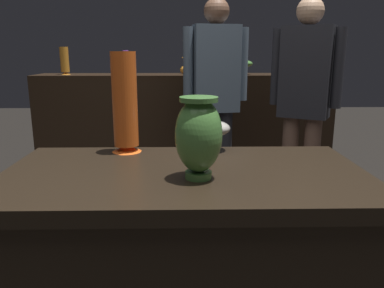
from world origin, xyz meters
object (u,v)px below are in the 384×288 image
object	(u,v)px
visitor_near_right	(305,97)
visitor_center_back	(216,92)
shelf_vase_center	(184,69)
vase_tall_behind	(214,129)
shelf_vase_far_right	(302,65)
vase_left_accent	(126,104)
shelf_vase_right	(244,64)
vase_centerpiece	(199,135)
shelf_vase_far_left	(65,61)
shelf_vase_left	(126,67)

from	to	relation	value
visitor_near_right	visitor_center_back	xyz separation A→B (m)	(-0.58, 0.21, 0.01)
shelf_vase_center	vase_tall_behind	bearing A→B (deg)	-86.67
shelf_vase_far_right	visitor_center_back	distance (m)	1.06
shelf_vase_center	vase_left_accent	bearing A→B (deg)	-96.51
shelf_vase_right	shelf_vase_center	world-z (taller)	shelf_vase_center
vase_centerpiece	shelf_vase_right	bearing A→B (deg)	77.97
shelf_vase_far_left	shelf_vase_left	bearing A→B (deg)	8.68
shelf_vase_far_right	visitor_center_back	bearing A→B (deg)	-140.86
shelf_vase_center	visitor_center_back	bearing A→B (deg)	-72.52
visitor_near_right	visitor_center_back	world-z (taller)	visitor_center_back
shelf_vase_center	vase_centerpiece	bearing A→B (deg)	-88.95
vase_tall_behind	shelf_vase_left	world-z (taller)	shelf_vase_left
vase_tall_behind	shelf_vase_right	world-z (taller)	shelf_vase_right
visitor_near_right	shelf_vase_center	bearing A→B (deg)	-19.10
vase_centerpiece	visitor_center_back	bearing A→B (deg)	83.56
shelf_vase_far_right	vase_centerpiece	bearing A→B (deg)	-113.68
vase_centerpiece	vase_tall_behind	distance (m)	0.36
visitor_near_right	visitor_center_back	size ratio (longest dim) A/B	0.99
visitor_near_right	vase_left_accent	bearing A→B (deg)	75.79
vase_tall_behind	shelf_vase_far_right	distance (m)	2.15
shelf_vase_right	shelf_vase_far_left	size ratio (longest dim) A/B	0.66
visitor_near_right	shelf_vase_left	bearing A→B (deg)	-5.78
visitor_center_back	shelf_vase_left	bearing A→B (deg)	-54.48
vase_left_accent	visitor_near_right	world-z (taller)	visitor_near_right
visitor_near_right	shelf_vase_right	bearing A→B (deg)	-41.46
vase_left_accent	shelf_vase_center	distance (m)	2.01
shelf_vase_center	shelf_vase_left	bearing A→B (deg)	177.31
shelf_vase_center	shelf_vase_left	size ratio (longest dim) A/B	0.71
visitor_near_right	shelf_vase_far_right	bearing A→B (deg)	-75.44
vase_left_accent	shelf_vase_left	xyz separation A→B (m)	(-0.29, 2.02, 0.06)
vase_left_accent	vase_tall_behind	bearing A→B (deg)	2.46
vase_tall_behind	visitor_near_right	world-z (taller)	visitor_near_right
vase_centerpiece	vase_left_accent	xyz separation A→B (m)	(-0.27, 0.33, 0.05)
vase_centerpiece	visitor_center_back	world-z (taller)	visitor_center_back
shelf_vase_far_right	visitor_center_back	size ratio (longest dim) A/B	0.08
vase_tall_behind	shelf_vase_far_left	size ratio (longest dim) A/B	0.56
shelf_vase_right	vase_tall_behind	bearing A→B (deg)	-102.05
shelf_vase_far_right	shelf_vase_center	size ratio (longest dim) A/B	0.85
shelf_vase_far_right	shelf_vase_far_left	distance (m)	2.08
vase_left_accent	visitor_center_back	size ratio (longest dim) A/B	0.25
vase_centerpiece	shelf_vase_far_right	distance (m)	2.49
shelf_vase_far_right	visitor_center_back	xyz separation A→B (m)	(-0.82, -0.66, -0.16)
shelf_vase_right	visitor_center_back	size ratio (longest dim) A/B	0.10
vase_centerpiece	shelf_vase_far_left	distance (m)	2.52
shelf_vase_right	shelf_vase_center	bearing A→B (deg)	170.89
shelf_vase_center	visitor_near_right	world-z (taller)	visitor_near_right
vase_centerpiece	shelf_vase_left	distance (m)	2.42
shelf_vase_left	vase_centerpiece	bearing A→B (deg)	-76.52
shelf_vase_left	visitor_center_back	xyz separation A→B (m)	(0.74, -0.74, -0.15)
vase_left_accent	shelf_vase_far_left	bearing A→B (deg)	112.73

